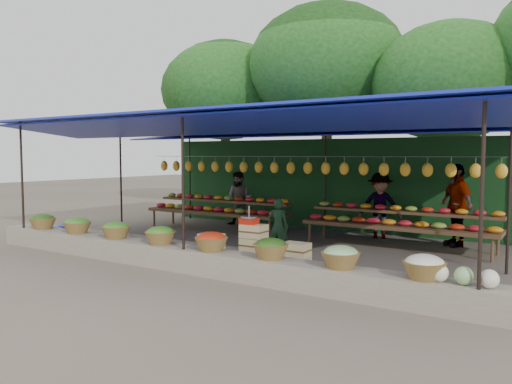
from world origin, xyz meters
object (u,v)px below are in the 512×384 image
Objects in this scene: crate_counter at (252,249)px; weighing_scale at (249,220)px; blue_crate_back at (69,230)px; blue_crate_front at (53,233)px; vendor_seated at (278,227)px.

weighing_scale reaches higher than crate_counter.
blue_crate_back is (-5.76, 0.31, -0.72)m from weighing_scale.
blue_crate_back is (-5.84, 0.31, -0.18)m from crate_counter.
blue_crate_front is at bearing -177.44° from weighing_scale.
weighing_scale is 5.82m from blue_crate_back.
crate_counter is 2.00× the size of vendor_seated.
blue_crate_back is (-5.78, -0.74, -0.46)m from vendor_seated.
vendor_seated is (0.02, 1.05, -0.26)m from weighing_scale.
blue_crate_front reaches higher than blue_crate_back.
crate_counter is 5.85m from blue_crate_back.
blue_crate_front is at bearing 4.41° from vendor_seated.
crate_counter is 0.55m from weighing_scale.
blue_crate_front is 0.58m from blue_crate_back.
crate_counter is 5.69m from blue_crate_front.
crate_counter is 4.97× the size of blue_crate_front.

